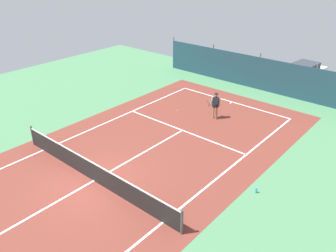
{
  "coord_description": "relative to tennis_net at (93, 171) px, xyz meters",
  "views": [
    {
      "loc": [
        10.72,
        -7.47,
        9.16
      ],
      "look_at": [
        0.15,
        4.94,
        0.9
      ],
      "focal_mm": 36.76,
      "sensor_mm": 36.0,
      "label": 1
    }
  ],
  "objects": [
    {
      "name": "back_fence",
      "position": [
        -0.0,
        15.82,
        0.16
      ],
      "size": [
        16.3,
        0.98,
        2.7
      ],
      "color": "#1E3D4C",
      "rests_on": "ground"
    },
    {
      "name": "water_bottle",
      "position": [
        5.94,
        3.94,
        -0.39
      ],
      "size": [
        0.08,
        0.08,
        0.24
      ],
      "primitive_type": "cylinder",
      "color": "#338CD8",
      "rests_on": "ground"
    },
    {
      "name": "ground_plane",
      "position": [
        0.0,
        0.0,
        -0.51
      ],
      "size": [
        36.0,
        36.0,
        0.0
      ],
      "primitive_type": "plane",
      "color": "#4C8456"
    },
    {
      "name": "tennis_player",
      "position": [
        0.49,
        8.97,
        0.45
      ],
      "size": [
        0.57,
        0.82,
        1.64
      ],
      "rotation": [
        0.0,
        0.0,
        3.44
      ],
      "color": "#9E7051",
      "rests_on": "ground"
    },
    {
      "name": "tennis_ball_midcourt",
      "position": [
        -1.44,
        12.24,
        -0.48
      ],
      "size": [
        0.07,
        0.07,
        0.07
      ],
      "primitive_type": "sphere",
      "color": "#CCDB33",
      "rests_on": "ground"
    },
    {
      "name": "tennis_net",
      "position": [
        0.0,
        0.0,
        0.0
      ],
      "size": [
        10.12,
        0.1,
        1.1
      ],
      "color": "black",
      "rests_on": "ground"
    },
    {
      "name": "tennis_ball_by_sideline",
      "position": [
        -1.92,
        8.34,
        -0.48
      ],
      "size": [
        0.07,
        0.07,
        0.07
      ],
      "primitive_type": "sphere",
      "color": "#CCDB33",
      "rests_on": "ground"
    },
    {
      "name": "court_surface",
      "position": [
        0.0,
        0.0,
        -0.51
      ],
      "size": [
        11.02,
        26.6,
        0.01
      ],
      "color": "brown",
      "rests_on": "ground"
    },
    {
      "name": "parked_car",
      "position": [
        2.24,
        18.58,
        0.33
      ],
      "size": [
        2.32,
        4.35,
        1.68
      ],
      "rotation": [
        0.0,
        0.0,
        -0.09
      ],
      "color": "silver",
      "rests_on": "ground"
    },
    {
      "name": "tennis_ball_near_player",
      "position": [
        -0.66,
        11.99,
        -0.48
      ],
      "size": [
        0.07,
        0.07,
        0.07
      ],
      "primitive_type": "sphere",
      "color": "#CCDB33",
      "rests_on": "ground"
    }
  ]
}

